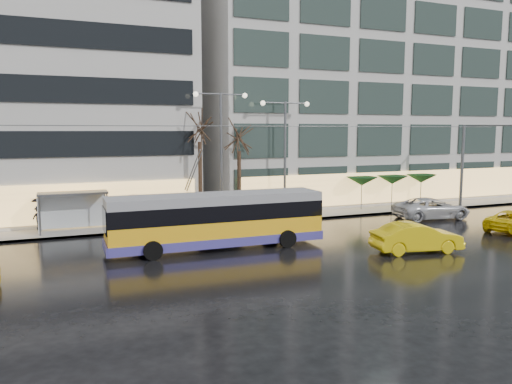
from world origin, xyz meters
TOP-DOWN VIEW (x-y plane):
  - ground at (0.00, 0.00)m, footprint 140.00×140.00m
  - sidewalk at (2.00, 14.00)m, footprint 80.00×10.00m
  - kerb at (2.00, 9.05)m, footprint 80.00×0.10m
  - building_right at (19.00, 19.00)m, footprint 32.00×14.00m
  - trolleybus at (-0.83, 3.13)m, footprint 12.01×4.75m
  - catenary at (1.00, 7.94)m, footprint 42.24×5.12m
  - bus_shelter at (-8.38, 10.69)m, footprint 4.20×1.60m
  - street_lamp_near at (2.00, 10.80)m, footprint 3.96×0.36m
  - street_lamp_far at (7.00, 10.80)m, footprint 3.96×0.36m
  - tree_a at (0.50, 11.00)m, footprint 3.20×3.20m
  - tree_b at (3.50, 11.20)m, footprint 3.20×3.20m
  - parasol_a at (14.00, 11.00)m, footprint 2.50×2.50m
  - parasol_b at (17.00, 11.00)m, footprint 2.50×2.50m
  - parasol_c at (20.00, 11.00)m, footprint 2.50×2.50m
  - taxi_b at (8.91, -1.73)m, footprint 5.07×2.51m
  - sedan_silver at (16.80, 6.03)m, footprint 5.94×3.25m
  - pedestrian_a at (-4.21, 10.79)m, footprint 1.25×1.26m
  - pedestrian_b at (-4.45, 12.19)m, footprint 1.20×1.15m
  - pedestrian_c at (-10.06, 11.73)m, footprint 1.18×1.10m

SIDE VIEW (x-z plane):
  - ground at x=0.00m, z-range 0.00..0.00m
  - sidewalk at x=2.00m, z-range 0.00..0.15m
  - kerb at x=2.00m, z-range 0.00..0.15m
  - sedan_silver at x=16.80m, z-range 0.00..1.58m
  - taxi_b at x=8.91m, z-range 0.00..1.60m
  - pedestrian_b at x=-4.45m, z-range 0.15..2.10m
  - pedestrian_c at x=-10.06m, z-range 0.21..2.32m
  - trolleybus at x=-0.83m, z-range -1.27..4.28m
  - pedestrian_a at x=-4.21m, z-range 0.52..2.71m
  - bus_shelter at x=-8.38m, z-range 0.71..3.22m
  - parasol_a at x=14.00m, z-range 1.12..3.77m
  - parasol_b at x=17.00m, z-range 1.12..3.77m
  - parasol_c at x=20.00m, z-range 1.12..3.77m
  - catenary at x=1.00m, z-range 0.75..7.75m
  - street_lamp_far at x=7.00m, z-range 1.45..9.98m
  - street_lamp_near at x=2.00m, z-range 1.48..10.51m
  - tree_b at x=3.50m, z-range 2.55..10.25m
  - tree_a at x=0.50m, z-range 2.89..11.29m
  - building_right at x=19.00m, z-range 0.15..25.15m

